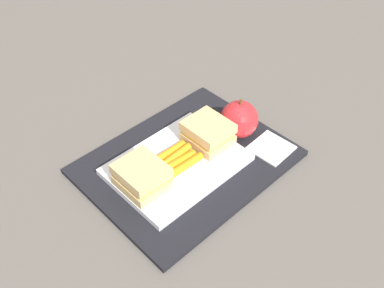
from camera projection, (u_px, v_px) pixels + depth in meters
name	position (u px, v px, depth m)	size (l,w,h in m)	color
ground_plane	(187.00, 164.00, 0.81)	(2.40, 2.40, 0.00)	#56514C
lunchbag_mat	(187.00, 162.00, 0.81)	(0.36, 0.28, 0.01)	black
food_tray	(177.00, 164.00, 0.79)	(0.23, 0.17, 0.01)	white
sandwich_half_left	(142.00, 176.00, 0.73)	(0.07, 0.08, 0.04)	tan
sandwich_half_right	(208.00, 133.00, 0.81)	(0.07, 0.08, 0.04)	tan
carrot_sticks_bundle	(177.00, 159.00, 0.78)	(0.08, 0.06, 0.02)	orange
apple	(239.00, 119.00, 0.84)	(0.07, 0.07, 0.08)	red
paper_napkin	(271.00, 148.00, 0.83)	(0.07, 0.07, 0.00)	white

